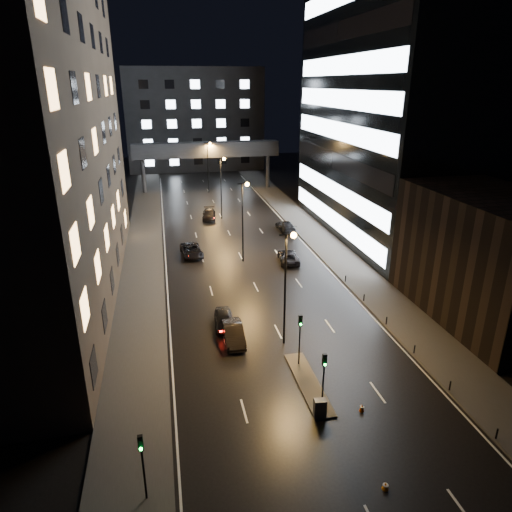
# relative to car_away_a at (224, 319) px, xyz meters

# --- Properties ---
(ground) EXTENTS (160.00, 160.00, 0.00)m
(ground) POSITION_rel_car_away_a_xyz_m (4.73, 28.03, -0.72)
(ground) COLOR black
(ground) RESTS_ON ground
(sidewalk_left) EXTENTS (5.00, 110.00, 0.15)m
(sidewalk_left) POSITION_rel_car_away_a_xyz_m (-7.77, 23.03, -0.65)
(sidewalk_left) COLOR #383533
(sidewalk_left) RESTS_ON ground
(sidewalk_right) EXTENTS (5.00, 110.00, 0.15)m
(sidewalk_right) POSITION_rel_car_away_a_xyz_m (17.23, 23.03, -0.65)
(sidewalk_right) COLOR #383533
(sidewalk_right) RESTS_ON ground
(building_left) EXTENTS (15.00, 48.00, 40.00)m
(building_left) POSITION_rel_car_away_a_xyz_m (-17.77, 12.03, 19.28)
(building_left) COLOR #2D2319
(building_left) RESTS_ON ground
(building_right_low) EXTENTS (10.00, 18.00, 12.00)m
(building_right_low) POSITION_rel_car_away_a_xyz_m (24.73, -2.97, 5.28)
(building_right_low) COLOR black
(building_right_low) RESTS_ON ground
(building_right_glass) EXTENTS (20.00, 36.00, 45.00)m
(building_right_glass) POSITION_rel_car_away_a_xyz_m (29.73, 24.03, 21.78)
(building_right_glass) COLOR black
(building_right_glass) RESTS_ON ground
(building_far) EXTENTS (34.00, 14.00, 25.00)m
(building_far) POSITION_rel_car_away_a_xyz_m (4.73, 86.03, 11.78)
(building_far) COLOR #333335
(building_far) RESTS_ON ground
(skybridge) EXTENTS (30.00, 3.00, 10.00)m
(skybridge) POSITION_rel_car_away_a_xyz_m (4.73, 58.03, 7.61)
(skybridge) COLOR #333335
(skybridge) RESTS_ON ground
(median_island) EXTENTS (1.60, 8.00, 0.15)m
(median_island) POSITION_rel_car_away_a_xyz_m (5.03, -9.97, -0.65)
(median_island) COLOR #383533
(median_island) RESTS_ON ground
(traffic_signal_near) EXTENTS (0.28, 0.34, 4.40)m
(traffic_signal_near) POSITION_rel_car_away_a_xyz_m (5.03, -7.47, 2.37)
(traffic_signal_near) COLOR black
(traffic_signal_near) RESTS_ON median_island
(traffic_signal_far) EXTENTS (0.28, 0.34, 4.40)m
(traffic_signal_far) POSITION_rel_car_away_a_xyz_m (5.03, -12.97, 2.37)
(traffic_signal_far) COLOR black
(traffic_signal_far) RESTS_ON median_island
(traffic_signal_corner) EXTENTS (0.28, 0.34, 4.40)m
(traffic_signal_corner) POSITION_rel_car_away_a_xyz_m (-6.77, -17.97, 2.22)
(traffic_signal_corner) COLOR black
(traffic_signal_corner) RESTS_ON ground
(bollard_row) EXTENTS (0.12, 25.12, 0.90)m
(bollard_row) POSITION_rel_car_away_a_xyz_m (14.93, -5.47, -0.27)
(bollard_row) COLOR black
(bollard_row) RESTS_ON ground
(streetlight_near) EXTENTS (1.45, 0.50, 10.15)m
(streetlight_near) POSITION_rel_car_away_a_xyz_m (4.89, -3.97, 5.77)
(streetlight_near) COLOR black
(streetlight_near) RESTS_ON ground
(streetlight_mid_a) EXTENTS (1.45, 0.50, 10.15)m
(streetlight_mid_a) POSITION_rel_car_away_a_xyz_m (4.89, 16.03, 5.77)
(streetlight_mid_a) COLOR black
(streetlight_mid_a) RESTS_ON ground
(streetlight_mid_b) EXTENTS (1.45, 0.50, 10.15)m
(streetlight_mid_b) POSITION_rel_car_away_a_xyz_m (4.89, 36.03, 5.77)
(streetlight_mid_b) COLOR black
(streetlight_mid_b) RESTS_ON ground
(streetlight_far) EXTENTS (1.45, 0.50, 10.15)m
(streetlight_far) POSITION_rel_car_away_a_xyz_m (4.89, 56.03, 5.77)
(streetlight_far) COLOR black
(streetlight_far) RESTS_ON ground
(car_away_a) EXTENTS (2.04, 4.38, 1.45)m
(car_away_a) POSITION_rel_car_away_a_xyz_m (0.00, 0.00, 0.00)
(car_away_a) COLOR black
(car_away_a) RESTS_ON ground
(car_away_b) EXTENTS (1.75, 4.78, 1.56)m
(car_away_b) POSITION_rel_car_away_a_xyz_m (0.47, -2.73, 0.06)
(car_away_b) COLOR black
(car_away_b) RESTS_ON ground
(car_away_c) EXTENTS (2.96, 5.61, 1.51)m
(car_away_c) POSITION_rel_car_away_a_xyz_m (-1.54, 19.33, 0.03)
(car_away_c) COLOR black
(car_away_c) RESTS_ON ground
(car_away_d) EXTENTS (2.78, 5.45, 1.52)m
(car_away_d) POSITION_rel_car_away_a_xyz_m (2.62, 36.35, 0.03)
(car_away_d) COLOR black
(car_away_d) RESTS_ON ground
(car_toward_a) EXTENTS (2.97, 5.37, 1.42)m
(car_toward_a) POSITION_rel_car_away_a_xyz_m (10.35, 14.72, -0.01)
(car_toward_a) COLOR black
(car_toward_a) RESTS_ON ground
(car_toward_b) EXTENTS (2.24, 5.31, 1.53)m
(car_toward_b) POSITION_rel_car_away_a_xyz_m (13.40, 27.30, 0.04)
(car_toward_b) COLOR black
(car_toward_b) RESTS_ON ground
(utility_cabinet) EXTENTS (0.87, 0.62, 1.31)m
(utility_cabinet) POSITION_rel_car_away_a_xyz_m (4.63, -13.67, 0.08)
(utility_cabinet) COLOR #4A4A4C
(utility_cabinet) RESTS_ON median_island
(cone_a) EXTENTS (0.46, 0.46, 0.44)m
(cone_a) POSITION_rel_car_away_a_xyz_m (6.31, -19.97, -0.50)
(cone_a) COLOR orange
(cone_a) RESTS_ON ground
(cone_b) EXTENTS (0.40, 0.40, 0.55)m
(cone_b) POSITION_rel_car_away_a_xyz_m (7.73, -13.62, -0.45)
(cone_b) COLOR #FF5B0D
(cone_b) RESTS_ON ground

